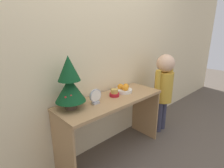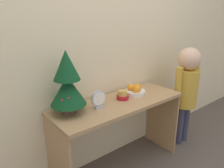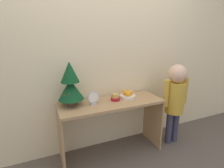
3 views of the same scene
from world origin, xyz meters
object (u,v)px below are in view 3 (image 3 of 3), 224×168
object	(u,v)px
fruit_bowl	(128,95)
child_figure	(175,95)
singing_bowl	(115,97)
mini_tree	(70,84)
desk_clock	(93,98)

from	to	relation	value
fruit_bowl	child_figure	size ratio (longest dim) A/B	0.18
fruit_bowl	child_figure	world-z (taller)	child_figure
singing_bowl	child_figure	world-z (taller)	child_figure
mini_tree	singing_bowl	bearing A→B (deg)	-5.01
fruit_bowl	singing_bowl	distance (m)	0.18
mini_tree	child_figure	world-z (taller)	mini_tree
singing_bowl	desk_clock	distance (m)	0.28
singing_bowl	child_figure	bearing A→B (deg)	-9.25
fruit_bowl	desk_clock	distance (m)	0.46
fruit_bowl	mini_tree	bearing A→B (deg)	178.38
desk_clock	child_figure	xyz separation A→B (m)	(1.08, -0.11, -0.08)
fruit_bowl	desk_clock	xyz separation A→B (m)	(-0.46, -0.05, 0.04)
singing_bowl	desk_clock	size ratio (longest dim) A/B	0.71
singing_bowl	desk_clock	world-z (taller)	desk_clock
fruit_bowl	singing_bowl	xyz separation A→B (m)	(-0.18, -0.03, -0.00)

